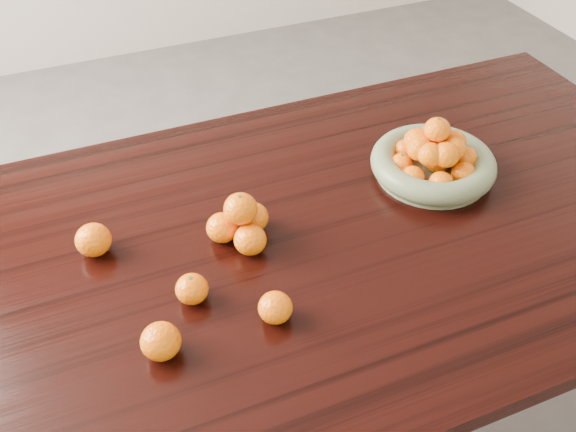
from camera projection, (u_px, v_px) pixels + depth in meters
name	position (u px, v px, depth m)	size (l,w,h in m)	color
ground	(287.00, 432.00, 1.82)	(5.00, 5.00, 0.00)	#5F5C5A
dining_table	(287.00, 269.00, 1.39)	(2.00, 1.00, 0.75)	black
fruit_bowl	(434.00, 160.00, 1.47)	(0.29, 0.29, 0.15)	gray
orange_pyramid	(241.00, 223.00, 1.30)	(0.14, 0.13, 0.11)	orange
loose_orange_0	(192.00, 289.00, 1.18)	(0.06, 0.06, 0.06)	orange
loose_orange_1	(161.00, 341.00, 1.09)	(0.07, 0.07, 0.07)	orange
loose_orange_2	(275.00, 308.00, 1.15)	(0.06, 0.06, 0.06)	orange
loose_orange_3	(93.00, 240.00, 1.28)	(0.07, 0.07, 0.07)	orange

